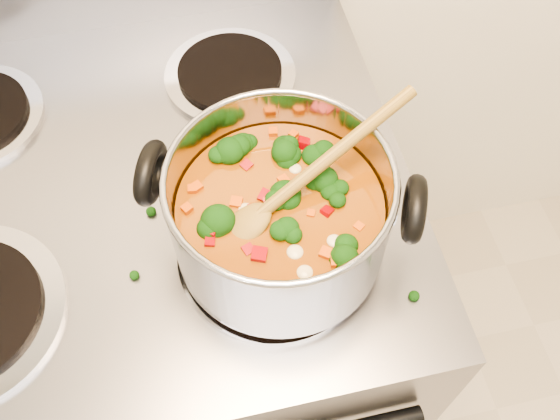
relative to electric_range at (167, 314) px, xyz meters
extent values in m
cube|color=gray|center=(0.00, 0.00, -0.01)|extent=(0.77, 0.67, 0.92)
cylinder|color=#A5A5AD|center=(0.18, -0.15, 0.46)|extent=(0.23, 0.23, 0.01)
cylinder|color=black|center=(0.18, -0.15, 0.46)|extent=(0.18, 0.18, 0.01)
cylinder|color=#A5A5AD|center=(0.18, 0.15, 0.46)|extent=(0.19, 0.19, 0.01)
cylinder|color=black|center=(0.18, 0.15, 0.46)|extent=(0.15, 0.15, 0.01)
cylinder|color=#A5A5AD|center=(0.19, -0.15, 0.54)|extent=(0.25, 0.25, 0.13)
torus|color=#A5A5AD|center=(0.19, -0.15, 0.60)|extent=(0.25, 0.25, 0.01)
cylinder|color=#7D340B|center=(0.19, -0.15, 0.51)|extent=(0.23, 0.23, 0.08)
torus|color=black|center=(0.06, -0.09, 0.58)|extent=(0.05, 0.08, 0.08)
torus|color=black|center=(0.32, -0.20, 0.58)|extent=(0.05, 0.08, 0.08)
ellipsoid|color=black|center=(0.19, -0.24, 0.55)|extent=(0.04, 0.04, 0.03)
ellipsoid|color=black|center=(0.13, -0.10, 0.55)|extent=(0.04, 0.04, 0.03)
ellipsoid|color=black|center=(0.13, -0.16, 0.55)|extent=(0.04, 0.04, 0.03)
ellipsoid|color=black|center=(0.14, -0.15, 0.55)|extent=(0.04, 0.04, 0.03)
ellipsoid|color=black|center=(0.28, -0.15, 0.55)|extent=(0.04, 0.04, 0.03)
ellipsoid|color=black|center=(0.26, -0.09, 0.55)|extent=(0.04, 0.04, 0.03)
ellipsoid|color=black|center=(0.17, -0.06, 0.55)|extent=(0.04, 0.04, 0.03)
ellipsoid|color=black|center=(0.21, -0.21, 0.55)|extent=(0.04, 0.04, 0.03)
ellipsoid|color=black|center=(0.21, -0.18, 0.55)|extent=(0.04, 0.04, 0.03)
ellipsoid|color=black|center=(0.29, -0.13, 0.55)|extent=(0.04, 0.04, 0.03)
ellipsoid|color=black|center=(0.27, -0.11, 0.55)|extent=(0.04, 0.04, 0.03)
ellipsoid|color=#9B050A|center=(0.20, -0.16, 0.55)|extent=(0.01, 0.01, 0.01)
ellipsoid|color=#9B050A|center=(0.25, -0.21, 0.55)|extent=(0.01, 0.01, 0.01)
ellipsoid|color=#9B050A|center=(0.19, -0.09, 0.55)|extent=(0.01, 0.01, 0.01)
ellipsoid|color=#9B050A|center=(0.18, -0.09, 0.55)|extent=(0.01, 0.01, 0.01)
ellipsoid|color=#9B050A|center=(0.15, -0.05, 0.55)|extent=(0.01, 0.01, 0.01)
ellipsoid|color=#9B050A|center=(0.14, -0.15, 0.55)|extent=(0.01, 0.01, 0.01)
ellipsoid|color=#9B050A|center=(0.15, -0.14, 0.55)|extent=(0.01, 0.01, 0.01)
ellipsoid|color=#9B050A|center=(0.26, -0.10, 0.55)|extent=(0.01, 0.01, 0.01)
ellipsoid|color=#9B050A|center=(0.20, -0.06, 0.55)|extent=(0.01, 0.01, 0.01)
ellipsoid|color=#9B050A|center=(0.17, -0.08, 0.55)|extent=(0.01, 0.01, 0.01)
ellipsoid|color=#9B050A|center=(0.22, -0.10, 0.55)|extent=(0.01, 0.01, 0.01)
ellipsoid|color=#9B050A|center=(0.10, -0.16, 0.55)|extent=(0.01, 0.01, 0.01)
ellipsoid|color=#BB460A|center=(0.24, -0.18, 0.55)|extent=(0.01, 0.01, 0.01)
ellipsoid|color=#BB460A|center=(0.22, -0.21, 0.55)|extent=(0.01, 0.01, 0.01)
ellipsoid|color=#BB460A|center=(0.15, -0.21, 0.55)|extent=(0.01, 0.01, 0.01)
ellipsoid|color=#BB460A|center=(0.19, -0.11, 0.55)|extent=(0.01, 0.01, 0.01)
ellipsoid|color=#BB460A|center=(0.27, -0.18, 0.55)|extent=(0.01, 0.01, 0.01)
ellipsoid|color=#BB460A|center=(0.22, -0.12, 0.55)|extent=(0.01, 0.01, 0.01)
ellipsoid|color=#BB460A|center=(0.18, -0.21, 0.55)|extent=(0.01, 0.01, 0.01)
ellipsoid|color=#BB460A|center=(0.14, -0.15, 0.55)|extent=(0.01, 0.01, 0.01)
ellipsoid|color=#BB460A|center=(0.27, -0.17, 0.55)|extent=(0.01, 0.01, 0.01)
ellipsoid|color=#BB460A|center=(0.23, -0.08, 0.55)|extent=(0.01, 0.01, 0.01)
ellipsoid|color=#BB460A|center=(0.21, -0.08, 0.55)|extent=(0.01, 0.01, 0.01)
ellipsoid|color=#BB460A|center=(0.24, -0.07, 0.55)|extent=(0.01, 0.01, 0.01)
ellipsoid|color=#CEBD8E|center=(0.28, -0.20, 0.55)|extent=(0.02, 0.02, 0.01)
ellipsoid|color=#CEBD8E|center=(0.18, -0.11, 0.55)|extent=(0.02, 0.02, 0.01)
ellipsoid|color=#CEBD8E|center=(0.27, -0.18, 0.55)|extent=(0.02, 0.02, 0.01)
ellipsoid|color=#CEBD8E|center=(0.17, -0.20, 0.55)|extent=(0.02, 0.02, 0.01)
ellipsoid|color=#CEBD8E|center=(0.23, -0.08, 0.55)|extent=(0.02, 0.02, 0.01)
ellipsoid|color=#CEBD8E|center=(0.22, -0.10, 0.55)|extent=(0.02, 0.02, 0.01)
ellipsoid|color=olive|center=(0.15, -0.16, 0.55)|extent=(0.08, 0.06, 0.04)
cylinder|color=olive|center=(0.25, -0.12, 0.59)|extent=(0.21, 0.10, 0.09)
ellipsoid|color=black|center=(0.37, -0.08, 0.46)|extent=(0.01, 0.01, 0.01)
ellipsoid|color=black|center=(0.09, -0.01, 0.46)|extent=(0.01, 0.01, 0.01)
ellipsoid|color=black|center=(0.37, -0.18, 0.46)|extent=(0.01, 0.01, 0.01)
camera|label=1|loc=(0.11, -0.51, 1.13)|focal=40.00mm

